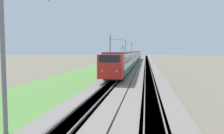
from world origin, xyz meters
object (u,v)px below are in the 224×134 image
object	(u,v)px
catenary_mast_mid	(110,53)
catenary_mast_far	(126,51)
catenary_mast_near	(4,55)
catenary_mast_distant	(132,51)
passenger_train	(132,57)

from	to	relation	value
catenary_mast_mid	catenary_mast_far	distance (m)	32.05
catenary_mast_near	catenary_mast_distant	bearing A→B (deg)	0.00
catenary_mast_far	catenary_mast_near	bearing A→B (deg)	-180.00
catenary_mast_far	catenary_mast_distant	world-z (taller)	catenary_mast_distant
passenger_train	catenary_mast_far	size ratio (longest dim) A/B	10.69
passenger_train	catenary_mast_mid	world-z (taller)	catenary_mast_mid
catenary_mast_near	catenary_mast_mid	size ratio (longest dim) A/B	1.06
passenger_train	catenary_mast_mid	xyz separation A→B (m)	(-24.60, 2.72, 1.39)
passenger_train	catenary_mast_distant	world-z (taller)	catenary_mast_distant
passenger_train	catenary_mast_far	distance (m)	8.11
catenary_mast_mid	catenary_mast_distant	world-z (taller)	catenary_mast_distant
catenary_mast_mid	catenary_mast_far	bearing A→B (deg)	0.01
catenary_mast_near	catenary_mast_far	size ratio (longest dim) A/B	0.99
catenary_mast_near	catenary_mast_far	bearing A→B (deg)	0.00
passenger_train	catenary_mast_far	bearing A→B (deg)	-159.92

